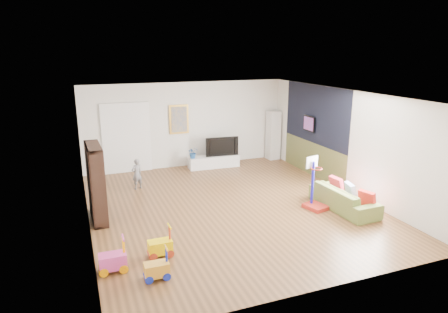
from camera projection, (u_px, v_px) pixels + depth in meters
name	position (u px, v px, depth m)	size (l,w,h in m)	color
floor	(230.00, 206.00, 9.71)	(6.50, 7.50, 0.00)	brown
ceiling	(230.00, 95.00, 9.00)	(6.50, 7.50, 0.00)	white
wall_back	(186.00, 125.00, 12.73)	(6.50, 0.00, 2.70)	silver
wall_front	(323.00, 211.00, 5.98)	(6.50, 0.00, 2.70)	silver
wall_left	(84.00, 167.00, 8.23)	(0.00, 7.50, 2.70)	white
wall_right	(345.00, 141.00, 10.48)	(0.00, 7.50, 2.70)	silver
navy_accent	(315.00, 114.00, 11.60)	(0.01, 3.20, 1.70)	black
olive_wainscot	(313.00, 159.00, 11.96)	(0.01, 3.20, 1.00)	brown
doorway	(127.00, 139.00, 12.12)	(1.45, 0.06, 2.10)	white
painting_back	(179.00, 119.00, 12.56)	(0.62, 0.06, 0.92)	gold
artwork_right	(309.00, 124.00, 11.84)	(0.04, 0.56, 0.46)	#7F3F8C
media_console	(214.00, 162.00, 12.82)	(1.63, 0.41, 0.38)	silver
tall_cabinet	(273.00, 135.00, 13.68)	(0.39, 0.39, 1.66)	silver
bookshelf	(96.00, 183.00, 8.76)	(0.31, 1.17, 1.71)	black
sofa	(344.00, 198.00, 9.47)	(1.84, 0.72, 0.54)	olive
basketball_hoop	(317.00, 184.00, 9.39)	(0.43, 0.53, 1.27)	#AF271D
ride_on_yellow	(160.00, 242.00, 7.30)	(0.44, 0.27, 0.58)	#FFD900
ride_on_orange	(156.00, 264.00, 6.57)	(0.41, 0.25, 0.54)	gold
ride_on_pink	(112.00, 255.00, 6.78)	(0.46, 0.28, 0.61)	#D13F94
child	(137.00, 174.00, 10.80)	(0.31, 0.20, 0.85)	slate
tv	(221.00, 146.00, 12.80)	(1.07, 0.14, 0.61)	black
vase_plant	(193.00, 153.00, 12.47)	(0.32, 0.28, 0.36)	#1E4F8F
pillow_left	(367.00, 199.00, 8.99)	(0.10, 0.39, 0.39)	red
pillow_center	(351.00, 191.00, 9.47)	(0.11, 0.40, 0.40)	white
pillow_right	(337.00, 185.00, 9.93)	(0.11, 0.41, 0.41)	red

